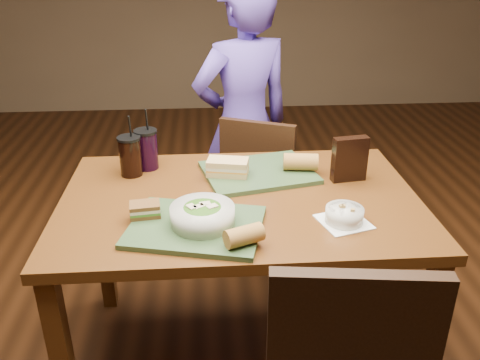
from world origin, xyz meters
name	(u,v)px	position (x,y,z in m)	size (l,w,h in m)	color
ground	(240,353)	(0.00, 0.00, 0.00)	(6.00, 6.00, 0.00)	#381C0B
dining_table	(240,219)	(0.00, 0.00, 0.66)	(1.30, 0.85, 0.75)	#562F11
chair_far	(254,186)	(0.12, 0.66, 0.47)	(0.48, 0.49, 0.84)	black
diner	(243,126)	(0.08, 0.82, 0.73)	(0.54, 0.35, 1.47)	#533BA2
tray_near	(196,227)	(-0.16, -0.21, 0.76)	(0.42, 0.32, 0.02)	#324B29
tray_far	(258,172)	(0.09, 0.19, 0.76)	(0.42, 0.32, 0.02)	#324B29
salad_bowl	(202,214)	(-0.14, -0.21, 0.80)	(0.21, 0.21, 0.07)	silver
soup_bowl	(344,215)	(0.33, -0.20, 0.78)	(0.19, 0.19, 0.06)	white
sandwich_near	(145,210)	(-0.33, -0.14, 0.79)	(0.11, 0.08, 0.05)	#593819
sandwich_far	(228,167)	(-0.04, 0.16, 0.80)	(0.17, 0.12, 0.06)	tan
baguette_near	(244,236)	(-0.01, -0.34, 0.80)	(0.06, 0.06, 0.12)	#AD7533
baguette_far	(301,162)	(0.25, 0.19, 0.80)	(0.07, 0.07, 0.14)	#AD7533
cup_cola	(130,156)	(-0.42, 0.23, 0.83)	(0.09, 0.09, 0.25)	black
cup_berry	(147,149)	(-0.36, 0.29, 0.83)	(0.09, 0.09, 0.25)	black
chip_bag	(350,159)	(0.43, 0.12, 0.84)	(0.13, 0.04, 0.18)	black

